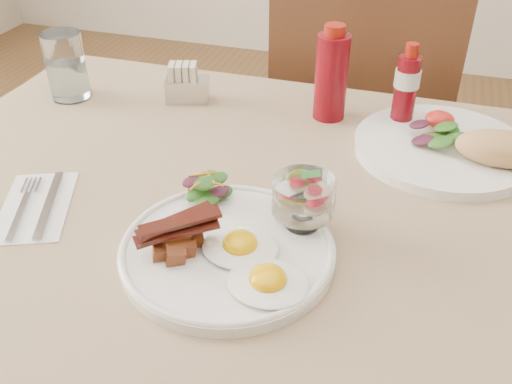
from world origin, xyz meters
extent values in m
cylinder|color=#502F19|center=(-0.59, 0.36, 0.35)|extent=(0.06, 0.06, 0.71)
cube|color=#502F19|center=(0.00, 0.00, 0.73)|extent=(1.30, 0.85, 0.04)
cube|color=#9F7F61|center=(0.00, 0.00, 0.75)|extent=(1.33, 0.88, 0.00)
cylinder|color=#502F19|center=(-0.18, 0.57, 0.23)|extent=(0.04, 0.04, 0.45)
cylinder|color=#502F19|center=(0.18, 0.57, 0.23)|extent=(0.04, 0.04, 0.45)
cylinder|color=#502F19|center=(-0.18, 0.93, 0.23)|extent=(0.04, 0.04, 0.45)
cylinder|color=#502F19|center=(0.18, 0.93, 0.23)|extent=(0.04, 0.04, 0.45)
cube|color=#502F19|center=(0.00, 0.75, 0.47)|extent=(0.42, 0.42, 0.03)
cube|color=#502F19|center=(0.00, 0.55, 0.70)|extent=(0.42, 0.03, 0.46)
cylinder|color=white|center=(-0.07, -0.13, 0.76)|extent=(0.28, 0.28, 0.02)
ellipsoid|color=white|center=(0.00, -0.18, 0.77)|extent=(0.11, 0.10, 0.01)
ellipsoid|color=#F8AF04|center=(0.00, -0.18, 0.78)|extent=(0.05, 0.05, 0.03)
ellipsoid|color=white|center=(-0.05, -0.13, 0.77)|extent=(0.11, 0.10, 0.01)
ellipsoid|color=#F8AF04|center=(-0.05, -0.13, 0.78)|extent=(0.05, 0.05, 0.03)
cube|color=brown|center=(-0.14, -0.15, 0.78)|extent=(0.03, 0.03, 0.02)
cube|color=brown|center=(-0.11, -0.16, 0.78)|extent=(0.03, 0.03, 0.02)
cube|color=brown|center=(-0.14, -0.17, 0.78)|extent=(0.02, 0.02, 0.02)
cube|color=brown|center=(-0.11, -0.14, 0.78)|extent=(0.03, 0.03, 0.02)
cube|color=brown|center=(-0.12, -0.17, 0.78)|extent=(0.03, 0.03, 0.02)
cube|color=brown|center=(-0.15, -0.15, 0.78)|extent=(0.02, 0.02, 0.02)
cube|color=brown|center=(-0.12, -0.15, 0.79)|extent=(0.03, 0.03, 0.02)
cube|color=brown|center=(-0.13, -0.16, 0.79)|extent=(0.02, 0.02, 0.02)
cube|color=#50160D|center=(-0.13, -0.15, 0.80)|extent=(0.09, 0.08, 0.01)
cube|color=#50160D|center=(-0.12, -0.16, 0.80)|extent=(0.10, 0.07, 0.01)
cube|color=#50160D|center=(-0.13, -0.15, 0.81)|extent=(0.08, 0.09, 0.01)
cube|color=#50160D|center=(-0.12, -0.15, 0.81)|extent=(0.10, 0.08, 0.01)
ellipsoid|color=#1A5115|center=(-0.13, -0.04, 0.77)|extent=(0.04, 0.03, 0.01)
ellipsoid|color=#1A5115|center=(-0.12, -0.03, 0.78)|extent=(0.04, 0.03, 0.01)
ellipsoid|color=#3D1323|center=(-0.15, -0.03, 0.78)|extent=(0.03, 0.03, 0.01)
ellipsoid|color=#1A5115|center=(-0.13, -0.06, 0.78)|extent=(0.04, 0.03, 0.01)
ellipsoid|color=#1A5115|center=(-0.14, -0.05, 0.78)|extent=(0.04, 0.03, 0.01)
ellipsoid|color=#3D1323|center=(-0.11, -0.04, 0.79)|extent=(0.03, 0.02, 0.01)
ellipsoid|color=#1A5115|center=(-0.14, -0.02, 0.79)|extent=(0.04, 0.03, 0.01)
ellipsoid|color=#1A5115|center=(-0.12, -0.02, 0.80)|extent=(0.03, 0.03, 0.01)
ellipsoid|color=#3D1323|center=(-0.15, -0.04, 0.80)|extent=(0.03, 0.02, 0.01)
ellipsoid|color=#1A5115|center=(-0.13, -0.05, 0.80)|extent=(0.04, 0.03, 0.01)
cylinder|color=orange|center=(-0.13, -0.03, 0.80)|extent=(0.03, 0.03, 0.01)
cylinder|color=orange|center=(-0.14, -0.03, 0.80)|extent=(0.04, 0.02, 0.01)
cylinder|color=orange|center=(-0.12, -0.04, 0.80)|extent=(0.04, 0.01, 0.01)
cylinder|color=orange|center=(-0.14, -0.05, 0.80)|extent=(0.02, 0.04, 0.01)
cylinder|color=white|center=(0.01, -0.05, 0.77)|extent=(0.05, 0.05, 0.01)
cylinder|color=white|center=(0.01, -0.05, 0.79)|extent=(0.02, 0.02, 0.02)
cylinder|color=white|center=(0.01, -0.05, 0.82)|extent=(0.08, 0.08, 0.05)
cylinder|color=beige|center=(0.00, -0.05, 0.81)|extent=(0.02, 0.02, 0.01)
cylinder|color=beige|center=(0.02, -0.06, 0.81)|extent=(0.02, 0.02, 0.01)
cylinder|color=beige|center=(0.01, -0.04, 0.81)|extent=(0.02, 0.02, 0.01)
cylinder|color=#90AF35|center=(0.00, -0.04, 0.83)|extent=(0.03, 0.03, 0.01)
cone|color=red|center=(0.02, -0.06, 0.83)|extent=(0.02, 0.02, 0.02)
cone|color=red|center=(0.00, -0.06, 0.84)|extent=(0.02, 0.02, 0.02)
cone|color=red|center=(0.02, -0.04, 0.84)|extent=(0.02, 0.02, 0.02)
ellipsoid|color=#318730|center=(0.02, -0.05, 0.85)|extent=(0.02, 0.01, 0.00)
ellipsoid|color=#318730|center=(0.02, -0.05, 0.85)|extent=(0.02, 0.01, 0.00)
cylinder|color=white|center=(0.18, 0.23, 0.76)|extent=(0.29, 0.29, 0.02)
ellipsoid|color=#1A5115|center=(0.16, 0.23, 0.78)|extent=(0.05, 0.03, 0.01)
ellipsoid|color=#1A5115|center=(0.19, 0.26, 0.78)|extent=(0.04, 0.03, 0.01)
ellipsoid|color=#3D1323|center=(0.15, 0.21, 0.78)|extent=(0.04, 0.03, 0.01)
ellipsoid|color=#1A5115|center=(0.18, 0.20, 0.79)|extent=(0.04, 0.03, 0.01)
ellipsoid|color=#1A5115|center=(0.20, 0.22, 0.79)|extent=(0.04, 0.03, 0.01)
ellipsoid|color=#3D1323|center=(0.14, 0.25, 0.79)|extent=(0.03, 0.02, 0.01)
ellipsoid|color=#1A5115|center=(0.18, 0.24, 0.80)|extent=(0.04, 0.03, 0.01)
ellipsoid|color=red|center=(0.17, 0.28, 0.78)|extent=(0.05, 0.04, 0.03)
ellipsoid|color=tan|center=(0.27, 0.19, 0.80)|extent=(0.14, 0.08, 0.06)
cylinder|color=#62050E|center=(-0.02, 0.30, 0.83)|extent=(0.07, 0.07, 0.16)
cylinder|color=maroon|center=(-0.02, 0.30, 0.92)|extent=(0.04, 0.04, 0.02)
cylinder|color=#62050E|center=(0.11, 0.30, 0.82)|extent=(0.05, 0.05, 0.13)
cylinder|color=beige|center=(0.11, 0.30, 0.85)|extent=(0.05, 0.05, 0.03)
cylinder|color=maroon|center=(0.11, 0.30, 0.90)|extent=(0.03, 0.03, 0.02)
cube|color=#B4B4B9|center=(-0.30, 0.29, 0.78)|extent=(0.09, 0.07, 0.05)
cube|color=beige|center=(-0.33, 0.28, 0.80)|extent=(0.02, 0.04, 0.05)
cube|color=beige|center=(-0.32, 0.28, 0.80)|extent=(0.02, 0.04, 0.05)
cube|color=beige|center=(-0.30, 0.29, 0.80)|extent=(0.02, 0.04, 0.05)
cube|color=beige|center=(-0.29, 0.29, 0.80)|extent=(0.02, 0.04, 0.05)
cylinder|color=white|center=(-0.53, 0.23, 0.82)|extent=(0.08, 0.08, 0.13)
cylinder|color=silver|center=(-0.53, 0.23, 0.79)|extent=(0.06, 0.06, 0.07)
cube|color=white|center=(-0.37, -0.11, 0.75)|extent=(0.16, 0.20, 0.00)
cube|color=#B4B4B9|center=(-0.36, -0.10, 0.76)|extent=(0.08, 0.16, 0.00)
cube|color=#B4B4B9|center=(-0.38, -0.14, 0.76)|extent=(0.05, 0.11, 0.00)
cube|color=#B4B4B9|center=(-0.42, -0.07, 0.76)|extent=(0.02, 0.04, 0.00)
cube|color=#B4B4B9|center=(-0.41, -0.07, 0.76)|extent=(0.02, 0.04, 0.00)
cube|color=#B4B4B9|center=(-0.41, -0.07, 0.76)|extent=(0.02, 0.04, 0.00)
cube|color=#B4B4B9|center=(-0.40, -0.06, 0.76)|extent=(0.02, 0.04, 0.00)
camera|label=1|loc=(0.13, -0.65, 1.24)|focal=40.00mm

